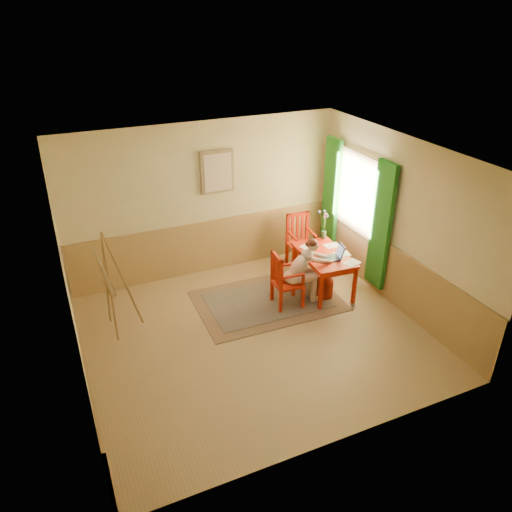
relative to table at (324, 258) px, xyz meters
name	(u,v)px	position (x,y,z in m)	size (l,w,h in m)	color
room	(256,254)	(-1.60, -0.73, 0.77)	(5.04, 4.54, 2.84)	tan
wainscot	(236,282)	(-1.60, 0.07, -0.13)	(5.00, 4.50, 1.00)	#AD884F
window	(355,205)	(0.82, 0.37, 0.71)	(0.12, 2.01, 2.20)	white
wall_portrait	(217,172)	(-1.35, 1.48, 1.27)	(0.60, 0.05, 0.76)	#9B7F52
rug	(268,301)	(-1.03, 0.05, -0.62)	(2.44, 1.67, 0.02)	#8C7251
table	(324,258)	(0.00, 0.00, 0.00)	(0.81, 1.25, 0.72)	red
chair_left	(285,280)	(-0.83, -0.17, -0.14)	(0.48, 0.46, 0.97)	red
chair_back	(300,241)	(0.07, 0.97, -0.12)	(0.49, 0.51, 1.03)	red
figure	(303,269)	(-0.50, -0.18, 0.01)	(0.86, 0.39, 1.16)	#D3AD95
laptop	(333,256)	(0.04, -0.21, 0.14)	(0.44, 0.31, 0.24)	#1E2338
papers	(333,252)	(0.17, -0.01, 0.09)	(0.70, 1.12, 0.00)	white
vase	(324,226)	(0.30, 0.54, 0.33)	(0.19, 0.27, 0.53)	#3F724C
wastebasket	(324,289)	(-0.08, -0.21, -0.47)	(0.30, 0.30, 0.32)	red
easel	(106,275)	(-3.56, 0.27, 0.37)	(0.58, 0.75, 1.69)	olive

